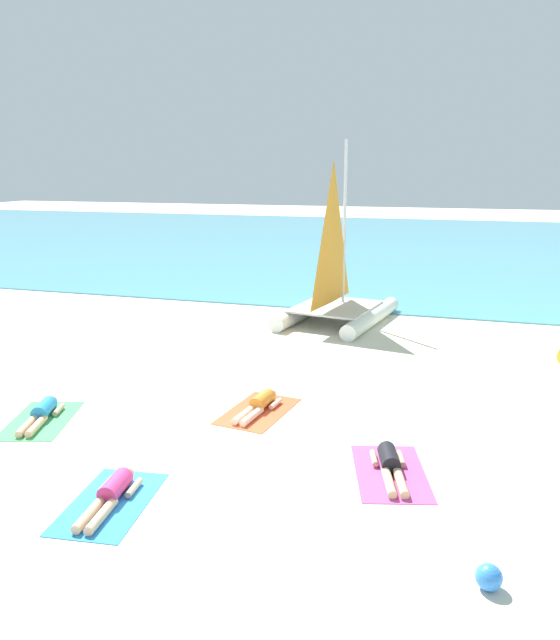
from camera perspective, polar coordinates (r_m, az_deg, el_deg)
The scene contains 12 objects.
ground_plane at distance 19.34m, azimuth 4.11°, elevation -0.17°, with size 120.00×120.00×0.00m, color beige.
ocean_water at distance 40.37m, azimuth 10.97°, elevation 7.04°, with size 120.00×40.00×0.05m, color #4C9EB7.
sailboat_white at distance 19.15m, azimuth 5.31°, elevation 2.21°, with size 3.41×4.67×5.57m.
towel_leftmost at distance 12.76m, azimuth -21.42°, elevation -8.70°, with size 1.10×1.90×0.01m, color #4CB266.
sunbather_leftmost at distance 12.77m, azimuth -21.36°, elevation -8.06°, with size 0.83×1.54×0.30m.
towel_center_left at distance 9.55m, azimuth -15.59°, elevation -16.13°, with size 1.10×1.90×0.01m, color #338CD8.
sunbather_center_left at distance 9.54m, azimuth -15.46°, elevation -15.29°, with size 0.59×1.57×0.30m.
towel_center_right at distance 12.32m, azimuth -2.06°, elevation -8.50°, with size 1.10×1.90×0.01m, color #EA5933.
sunbather_center_right at distance 12.33m, azimuth -1.92°, elevation -7.86°, with size 0.61×1.57×0.30m.
towel_rightmost at distance 10.17m, azimuth 10.26°, elevation -13.84°, with size 1.10×1.90×0.01m, color #D84C99.
sunbather_rightmost at distance 10.17m, azimuth 10.24°, elevation -13.04°, with size 0.78×1.55×0.30m.
beach_ball at distance 7.97m, azimuth 18.93°, elevation -21.77°, with size 0.31×0.31×0.31m, color #337FE5.
Camera 1 is at (4.08, -8.31, 4.71)m, focal length 34.25 mm.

